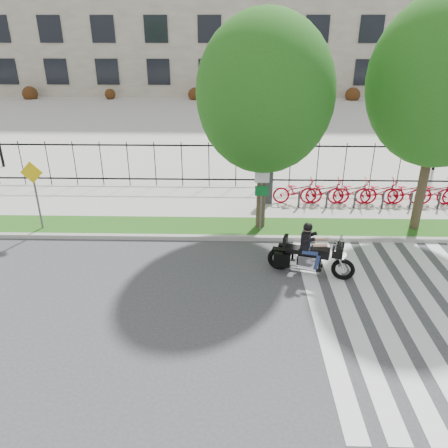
{
  "coord_description": "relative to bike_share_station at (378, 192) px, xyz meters",
  "views": [
    {
      "loc": [
        -0.08,
        -9.44,
        6.88
      ],
      "look_at": [
        -0.38,
        3.0,
        1.11
      ],
      "focal_mm": 35.0,
      "sensor_mm": 36.0,
      "label": 1
    }
  ],
  "objects": [
    {
      "name": "lamp_post_right",
      "position": [
        4.25,
        4.8,
        2.53
      ],
      "size": [
        1.06,
        0.7,
        4.25
      ],
      "color": "black",
      "rests_on": "ground"
    },
    {
      "name": "iron_fence",
      "position": [
        -5.75,
        2.0,
        0.47
      ],
      "size": [
        30.0,
        0.06,
        2.0
      ],
      "primitive_type": null,
      "color": "black",
      "rests_on": "sidewalk"
    },
    {
      "name": "plaza",
      "position": [
        -5.75,
        17.8,
        -0.63
      ],
      "size": [
        80.0,
        34.0,
        0.1
      ],
      "primitive_type": "cube",
      "color": "#ABA9A0",
      "rests_on": "ground"
    },
    {
      "name": "sign_pole_warning",
      "position": [
        -12.7,
        -2.62,
        1.07
      ],
      "size": [
        0.78,
        0.09,
        2.49
      ],
      "color": "#59595B",
      "rests_on": "grass_verge"
    },
    {
      "name": "sidewalk",
      "position": [
        -5.75,
        0.25,
        -0.6
      ],
      "size": [
        60.0,
        3.5,
        0.15
      ],
      "primitive_type": "cube",
      "color": "#ABA9A0",
      "rests_on": "ground"
    },
    {
      "name": "curb",
      "position": [
        -5.75,
        -3.1,
        -0.6
      ],
      "size": [
        60.0,
        0.2,
        0.15
      ],
      "primitive_type": "cube",
      "color": "#9F9D95",
      "rests_on": "ground"
    },
    {
      "name": "bike_share_station",
      "position": [
        0.0,
        0.0,
        0.0
      ],
      "size": [
        8.97,
        0.89,
        1.5
      ],
      "color": "#2D2D33",
      "rests_on": "sidewalk"
    },
    {
      "name": "street_tree_1",
      "position": [
        -4.86,
        -2.25,
        4.12
      ],
      "size": [
        4.45,
        4.45,
        7.22
      ],
      "color": "#39291F",
      "rests_on": "grass_verge"
    },
    {
      "name": "street_tree_2",
      "position": [
        0.69,
        -2.25,
        4.5
      ],
      "size": [
        4.69,
        4.69,
        7.74
      ],
      "color": "#39291F",
      "rests_on": "grass_verge"
    },
    {
      "name": "crosswalk_stripes",
      "position": [
        -0.92,
        -7.2,
        -0.67
      ],
      "size": [
        5.7,
        8.0,
        0.01
      ],
      "primitive_type": null,
      "color": "silver",
      "rests_on": "ground"
    },
    {
      "name": "ground",
      "position": [
        -5.75,
        -7.2,
        -0.68
      ],
      "size": [
        120.0,
        120.0,
        0.0
      ],
      "primitive_type": "plane",
      "color": "#3A3A3D",
      "rests_on": "ground"
    },
    {
      "name": "grass_verge",
      "position": [
        -5.75,
        -2.25,
        -0.6
      ],
      "size": [
        60.0,
        1.5,
        0.15
      ],
      "primitive_type": "cube",
      "color": "#1B5114",
      "rests_on": "ground"
    },
    {
      "name": "sign_pole_regulatory",
      "position": [
        -4.88,
        -2.62,
        1.06
      ],
      "size": [
        0.5,
        0.09,
        2.5
      ],
      "color": "#59595B",
      "rests_on": "grass_verge"
    },
    {
      "name": "motorcycle_rider",
      "position": [
        -3.55,
        -5.3,
        -0.01
      ],
      "size": [
        2.52,
        1.21,
        2.0
      ],
      "color": "black",
      "rests_on": "ground"
    }
  ]
}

